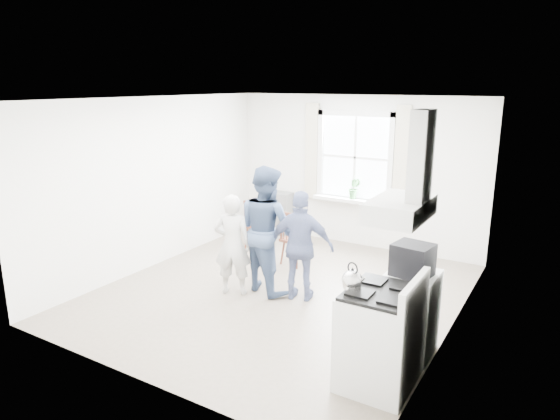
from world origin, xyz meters
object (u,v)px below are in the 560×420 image
at_px(person_mid, 266,229).
at_px(low_cabinet, 410,313).
at_px(windsor_chair_b, 291,233).
at_px(stereo_stack, 413,260).
at_px(windsor_chair_a, 254,219).
at_px(gas_stove, 380,337).
at_px(person_right, 301,246).
at_px(person_left, 233,245).

bearing_deg(person_mid, low_cabinet, -177.73).
distance_m(windsor_chair_b, person_mid, 1.05).
relative_size(windsor_chair_b, person_mid, 0.50).
xyz_separation_m(low_cabinet, stereo_stack, (0.00, -0.06, 0.62)).
bearing_deg(windsor_chair_a, gas_stove, -39.92).
xyz_separation_m(gas_stove, low_cabinet, (0.07, 0.70, -0.03)).
bearing_deg(gas_stove, stereo_stack, 83.45).
height_order(windsor_chair_a, windsor_chair_b, windsor_chair_b).
bearing_deg(person_right, person_mid, -16.94).
height_order(low_cabinet, stereo_stack, stereo_stack).
distance_m(windsor_chair_a, person_left, 1.94).
bearing_deg(windsor_chair_b, gas_stove, -45.20).
xyz_separation_m(windsor_chair_a, person_left, (0.83, -1.75, 0.17)).
distance_m(person_left, person_mid, 0.50).
bearing_deg(person_right, low_cabinet, 145.73).
bearing_deg(person_right, gas_stove, 126.21).
distance_m(windsor_chair_a, windsor_chair_b, 1.07).
bearing_deg(low_cabinet, person_right, 159.78).
bearing_deg(person_mid, gas_stove, 166.23).
bearing_deg(gas_stove, windsor_chair_b, 134.80).
distance_m(person_left, person_right, 0.93).
bearing_deg(person_mid, windsor_chair_a, -32.38).
height_order(person_mid, person_right, person_mid).
bearing_deg(stereo_stack, person_right, 158.09).
xyz_separation_m(stereo_stack, person_mid, (-2.19, 0.69, -0.20)).
bearing_deg(gas_stove, person_left, 157.92).
xyz_separation_m(windsor_chair_a, person_right, (1.70, -1.43, 0.21)).
bearing_deg(person_mid, windsor_chair_b, -61.64).
distance_m(low_cabinet, person_mid, 2.32).
relative_size(stereo_stack, windsor_chair_b, 0.47).
bearing_deg(stereo_stack, gas_stove, -96.55).
height_order(stereo_stack, person_left, person_left).
xyz_separation_m(low_cabinet, person_left, (-2.51, 0.29, 0.24)).
relative_size(windsor_chair_a, person_mid, 0.50).
xyz_separation_m(low_cabinet, person_right, (-1.64, 0.60, 0.28)).
distance_m(gas_stove, windsor_chair_a, 4.27).
bearing_deg(person_right, stereo_stack, 144.04).
height_order(windsor_chair_b, person_left, person_left).
bearing_deg(windsor_chair_b, person_left, -96.50).
xyz_separation_m(person_mid, person_right, (0.55, -0.03, -0.14)).
bearing_deg(low_cabinet, person_mid, 163.94).
xyz_separation_m(gas_stove, stereo_stack, (0.07, 0.64, 0.58)).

